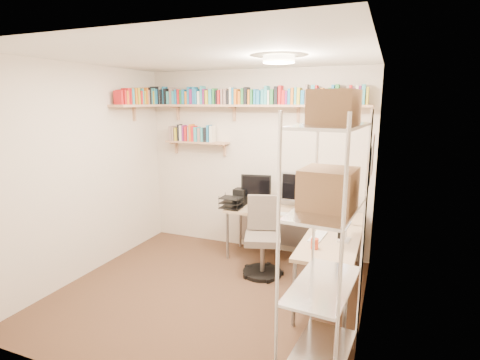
% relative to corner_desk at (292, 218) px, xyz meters
% --- Properties ---
extents(ground, '(3.20, 3.20, 0.00)m').
position_rel_corner_desk_xyz_m(ground, '(-0.69, -0.96, -0.67)').
color(ground, '#422C1C').
rests_on(ground, ground).
extents(room_shell, '(3.24, 3.04, 2.52)m').
position_rel_corner_desk_xyz_m(room_shell, '(-0.69, -0.96, 0.87)').
color(room_shell, beige).
rests_on(room_shell, ground).
extents(wall_shelves, '(3.12, 1.09, 0.80)m').
position_rel_corner_desk_xyz_m(wall_shelves, '(-1.11, 0.35, 1.35)').
color(wall_shelves, tan).
rests_on(wall_shelves, ground).
extents(corner_desk, '(1.82, 1.74, 1.18)m').
position_rel_corner_desk_xyz_m(corner_desk, '(0.00, 0.00, 0.00)').
color(corner_desk, tan).
rests_on(corner_desk, ground).
extents(office_chair, '(0.53, 0.53, 0.95)m').
position_rel_corner_desk_xyz_m(office_chair, '(-0.30, -0.23, -0.27)').
color(office_chair, black).
rests_on(office_chair, ground).
extents(wire_rack, '(0.50, 0.91, 2.15)m').
position_rel_corner_desk_xyz_m(wire_rack, '(0.67, -1.71, 0.79)').
color(wire_rack, silver).
rests_on(wire_rack, ground).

